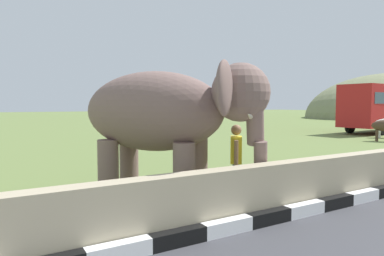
% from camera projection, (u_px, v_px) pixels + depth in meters
% --- Properties ---
extents(barrier_parapet, '(28.00, 0.36, 1.00)m').
position_uv_depth(barrier_parapet, '(174.00, 207.00, 5.35)').
color(barrier_parapet, tan).
rests_on(barrier_parapet, ground_plane).
extents(elephant, '(3.76, 3.89, 2.91)m').
position_uv_depth(elephant, '(169.00, 114.00, 7.24)').
color(elephant, '#7B6059').
rests_on(elephant, ground_plane).
extents(person_handler, '(0.47, 0.57, 1.66)m').
position_uv_depth(person_handler, '(236.00, 158.00, 7.49)').
color(person_handler, navy).
rests_on(person_handler, ground_plane).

